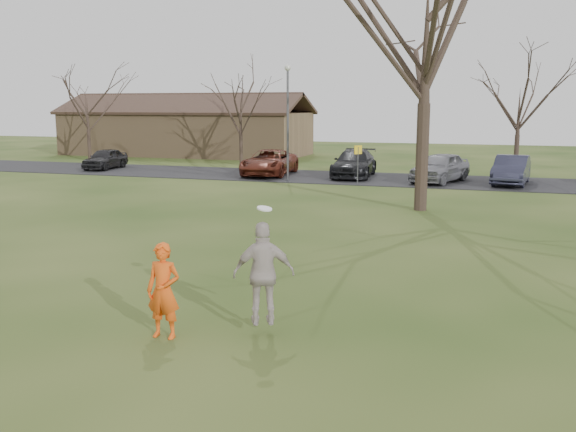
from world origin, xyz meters
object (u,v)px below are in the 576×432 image
(building, at_px, (187,132))
(lamp_post, at_px, (288,108))
(car_5, at_px, (511,170))
(car_0, at_px, (105,159))
(car_3, at_px, (354,164))
(car_4, at_px, (440,167))
(big_tree, at_px, (427,29))
(player_defender, at_px, (164,291))
(car_2, at_px, (269,162))
(catching_play, at_px, (264,273))

(building, xyz_separation_m, lamp_post, (14.00, -15.50, 2.04))
(car_5, xyz_separation_m, lamp_post, (-11.63, -2.08, 3.18))
(car_0, distance_m, building, 13.09)
(car_3, relative_size, car_5, 1.16)
(car_4, height_order, big_tree, big_tree)
(building, relative_size, big_tree, 1.47)
(player_defender, bearing_deg, car_4, 81.88)
(player_defender, distance_m, car_5, 25.99)
(car_0, relative_size, building, 0.19)
(car_3, xyz_separation_m, car_5, (8.55, -0.89, -0.01))
(car_4, bearing_deg, car_2, -163.74)
(building, bearing_deg, car_5, -27.64)
(car_5, xyz_separation_m, catching_play, (-4.81, -24.52, 0.37))
(car_5, height_order, big_tree, big_tree)
(car_0, height_order, car_5, car_5)
(car_0, relative_size, car_2, 0.72)
(car_2, relative_size, big_tree, 0.38)
(car_3, xyz_separation_m, catching_play, (3.74, -25.41, 0.35))
(car_4, xyz_separation_m, big_tree, (-0.01, -9.41, 6.16))
(car_2, height_order, catching_play, catching_play)
(car_3, relative_size, lamp_post, 0.84)
(catching_play, xyz_separation_m, building, (-20.82, 37.94, 0.77))
(car_0, xyz_separation_m, car_4, (21.28, -0.58, 0.13))
(building, relative_size, lamp_post, 3.29)
(car_0, xyz_separation_m, lamp_post, (13.27, -2.48, 3.27))
(car_0, distance_m, car_5, 24.91)
(car_0, bearing_deg, car_4, -6.43)
(car_5, bearing_deg, car_2, -174.04)
(car_5, bearing_deg, big_tree, -103.62)
(car_3, height_order, catching_play, catching_play)
(car_0, xyz_separation_m, car_3, (16.35, 0.49, 0.10))
(car_2, bearing_deg, car_5, -4.70)
(player_defender, relative_size, car_5, 0.38)
(building, bearing_deg, car_2, -47.39)
(player_defender, bearing_deg, car_0, 124.18)
(car_3, height_order, car_4, car_4)
(car_0, bearing_deg, car_5, -5.80)
(big_tree, bearing_deg, lamp_post, 136.85)
(car_0, xyz_separation_m, building, (-0.73, 13.02, 1.23))
(car_4, distance_m, car_5, 3.62)
(car_5, bearing_deg, lamp_post, -162.72)
(car_2, distance_m, car_3, 5.03)
(catching_play, height_order, big_tree, big_tree)
(car_3, xyz_separation_m, lamp_post, (-3.08, -2.97, 3.16))
(car_2, bearing_deg, building, 129.09)
(car_0, height_order, lamp_post, lamp_post)
(car_3, distance_m, lamp_post, 5.32)
(car_3, bearing_deg, car_5, -9.05)
(car_4, bearing_deg, car_0, -162.68)
(car_0, distance_m, catching_play, 32.01)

